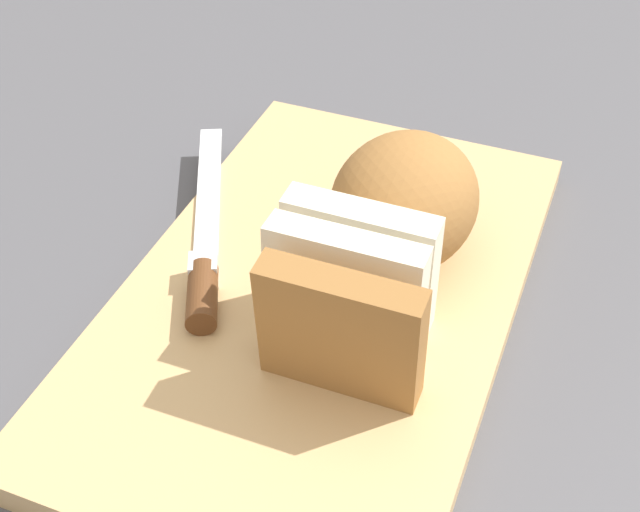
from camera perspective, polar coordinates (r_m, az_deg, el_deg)
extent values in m
plane|color=#4C4C51|center=(0.62, 0.00, -3.57)|extent=(3.00, 3.00, 0.00)
cube|color=tan|center=(0.61, 0.00, -2.86)|extent=(0.43, 0.26, 0.02)
ellipsoid|color=#996633|center=(0.61, 5.51, 3.56)|extent=(0.13, 0.11, 0.09)
cube|color=#F2E8CC|center=(0.56, 2.60, -0.44)|extent=(0.03, 0.10, 0.09)
cube|color=#F2E8CC|center=(0.54, 1.55, -2.51)|extent=(0.03, 0.10, 0.09)
cube|color=#996633|center=(0.51, 1.34, -5.03)|extent=(0.03, 0.10, 0.09)
cube|color=silver|center=(0.69, -7.26, 3.83)|extent=(0.18, 0.09, 0.00)
cylinder|color=#593319|center=(0.59, -7.66, -2.59)|extent=(0.06, 0.04, 0.02)
cube|color=silver|center=(0.61, -7.57, -0.91)|extent=(0.03, 0.03, 0.02)
sphere|color=tan|center=(0.59, -3.11, -3.51)|extent=(0.01, 0.01, 0.01)
sphere|color=tan|center=(0.60, 6.56, -2.80)|extent=(0.01, 0.01, 0.01)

